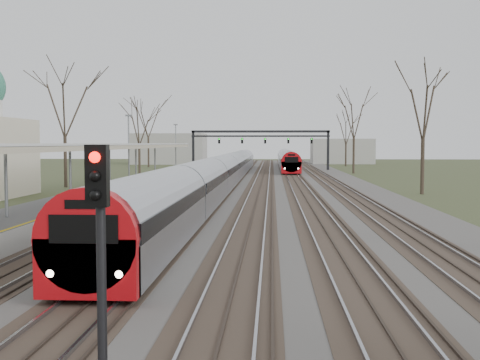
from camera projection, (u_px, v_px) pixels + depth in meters
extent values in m
cube|color=#474442|center=(252.00, 183.00, 61.60)|extent=(24.00, 160.00, 0.10)
cube|color=#4C3828|center=(194.00, 182.00, 61.92)|extent=(2.60, 160.00, 0.06)
cube|color=gray|center=(187.00, 182.00, 61.95)|extent=(0.07, 160.00, 0.12)
cube|color=gray|center=(201.00, 182.00, 61.88)|extent=(0.07, 160.00, 0.12)
cube|color=#4C3828|center=(228.00, 182.00, 61.74)|extent=(2.60, 160.00, 0.06)
cube|color=gray|center=(221.00, 182.00, 61.77)|extent=(0.07, 160.00, 0.12)
cube|color=gray|center=(235.00, 182.00, 61.69)|extent=(0.07, 160.00, 0.12)
cube|color=#4C3828|center=(262.00, 183.00, 61.55)|extent=(2.60, 160.00, 0.06)
cube|color=gray|center=(255.00, 182.00, 61.58)|extent=(0.07, 160.00, 0.12)
cube|color=gray|center=(269.00, 182.00, 61.51)|extent=(0.07, 160.00, 0.12)
cube|color=#4C3828|center=(296.00, 183.00, 61.36)|extent=(2.60, 160.00, 0.06)
cube|color=gray|center=(289.00, 182.00, 61.40)|extent=(0.07, 160.00, 0.12)
cube|color=gray|center=(303.00, 182.00, 61.32)|extent=(0.07, 160.00, 0.12)
cube|color=#4C3828|center=(330.00, 183.00, 61.18)|extent=(2.60, 160.00, 0.06)
cube|color=gray|center=(323.00, 182.00, 61.21)|extent=(0.07, 160.00, 0.12)
cube|color=gray|center=(338.00, 182.00, 61.13)|extent=(0.07, 160.00, 0.12)
cube|color=#9E9B93|center=(123.00, 192.00, 44.62)|extent=(3.50, 69.00, 1.00)
cylinder|color=slate|center=(6.00, 182.00, 25.06)|extent=(0.14, 0.14, 3.00)
cylinder|color=slate|center=(70.00, 173.00, 33.03)|extent=(0.14, 0.14, 3.00)
cylinder|color=slate|center=(109.00, 167.00, 41.00)|extent=(0.14, 0.14, 3.00)
cylinder|color=slate|center=(136.00, 163.00, 48.98)|extent=(0.14, 0.14, 3.00)
cylinder|color=slate|center=(155.00, 160.00, 56.95)|extent=(0.14, 0.14, 3.00)
cube|color=silver|center=(105.00, 144.00, 39.91)|extent=(4.10, 50.00, 0.12)
cube|color=#BFB394|center=(105.00, 147.00, 39.92)|extent=(4.10, 50.00, 0.25)
cube|color=black|center=(193.00, 151.00, 91.86)|extent=(0.35, 0.35, 6.00)
cube|color=black|center=(328.00, 151.00, 90.77)|extent=(0.35, 0.35, 6.00)
cube|color=black|center=(260.00, 131.00, 91.13)|extent=(21.00, 0.35, 0.35)
cube|color=black|center=(260.00, 136.00, 91.18)|extent=(21.00, 0.25, 0.25)
cube|color=black|center=(219.00, 141.00, 91.35)|extent=(0.32, 0.22, 0.85)
sphere|color=#0CFF19|center=(219.00, 139.00, 91.20)|extent=(0.16, 0.16, 0.16)
cube|color=black|center=(242.00, 141.00, 91.17)|extent=(0.32, 0.22, 0.85)
sphere|color=#0CFF19|center=(242.00, 139.00, 91.01)|extent=(0.16, 0.16, 0.16)
cube|color=black|center=(265.00, 141.00, 90.98)|extent=(0.32, 0.22, 0.85)
sphere|color=#0CFF19|center=(265.00, 139.00, 90.83)|extent=(0.16, 0.16, 0.16)
cube|color=black|center=(288.00, 141.00, 90.80)|extent=(0.32, 0.22, 0.85)
sphere|color=#0CFF19|center=(288.00, 139.00, 90.64)|extent=(0.16, 0.16, 0.16)
cube|color=black|center=(312.00, 141.00, 90.61)|extent=(0.32, 0.22, 0.85)
sphere|color=#0CFF19|center=(312.00, 139.00, 90.45)|extent=(0.16, 0.16, 0.16)
cylinder|color=#2D231C|center=(65.00, 161.00, 55.38)|extent=(0.30, 0.30, 4.95)
cylinder|color=#2D231C|center=(422.00, 167.00, 47.77)|extent=(0.30, 0.30, 4.50)
cube|color=#A4A6AE|center=(226.00, 174.00, 59.55)|extent=(2.55, 90.00, 1.60)
cylinder|color=#A4A6AE|center=(226.00, 167.00, 59.51)|extent=(2.60, 89.70, 2.60)
cube|color=black|center=(226.00, 166.00, 59.51)|extent=(2.62, 89.40, 0.55)
cube|color=#AF0A0F|center=(87.00, 268.00, 14.80)|extent=(2.55, 0.50, 1.50)
cylinder|color=#AF0A0F|center=(88.00, 239.00, 14.81)|extent=(2.60, 0.60, 2.60)
cube|color=black|center=(84.00, 229.00, 14.52)|extent=(1.70, 0.12, 0.70)
sphere|color=white|center=(51.00, 273.00, 14.66)|extent=(0.22, 0.22, 0.22)
sphere|color=white|center=(119.00, 274.00, 14.57)|extent=(0.22, 0.22, 0.22)
cube|color=black|center=(226.00, 183.00, 59.61)|extent=(1.80, 89.00, 0.35)
cube|color=#A4A6AE|center=(287.00, 162.00, 98.20)|extent=(2.55, 45.00, 1.60)
cylinder|color=#A4A6AE|center=(287.00, 158.00, 98.16)|extent=(2.60, 44.70, 2.60)
cube|color=black|center=(287.00, 157.00, 98.15)|extent=(2.62, 44.40, 0.55)
cube|color=#AF0A0F|center=(291.00, 168.00, 75.87)|extent=(2.55, 0.50, 1.50)
cylinder|color=#AF0A0F|center=(291.00, 162.00, 75.88)|extent=(2.60, 0.60, 2.60)
cube|color=black|center=(292.00, 160.00, 75.59)|extent=(1.70, 0.12, 0.70)
sphere|color=white|center=(285.00, 168.00, 75.72)|extent=(0.22, 0.22, 0.22)
sphere|color=white|center=(298.00, 168.00, 75.63)|extent=(0.22, 0.22, 0.22)
cube|color=black|center=(287.00, 167.00, 98.25)|extent=(1.80, 44.00, 0.35)
cylinder|color=black|center=(101.00, 273.00, 9.85)|extent=(0.16, 0.16, 4.00)
cube|color=black|center=(97.00, 176.00, 9.60)|extent=(0.35, 0.22, 1.00)
sphere|color=#FF0C05|center=(95.00, 157.00, 9.46)|extent=(0.18, 0.18, 0.18)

